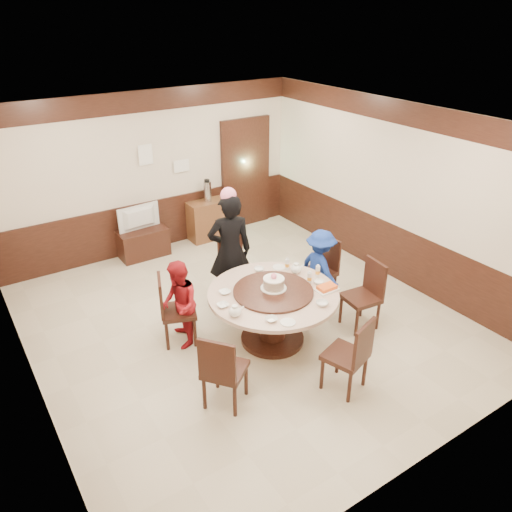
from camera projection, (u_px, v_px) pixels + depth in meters
room at (244, 254)px, 6.62m from camera, size 6.00×6.04×2.84m
banquet_table at (273, 307)px, 6.47m from camera, size 1.68×1.68×0.78m
chair_0 at (319, 281)px, 7.53m from camera, size 0.48×0.47×0.97m
chair_1 at (237, 279)px, 7.59m from camera, size 0.45×0.46×0.97m
chair_2 at (178, 321)px, 6.58m from camera, size 0.57×0.57×0.97m
chair_3 at (225, 381)px, 5.53m from camera, size 0.62×0.62×0.97m
chair_4 at (346, 367)px, 5.75m from camera, size 0.55×0.56×0.97m
chair_5 at (361, 307)px, 6.89m from camera, size 0.49×0.49×0.97m
person_standing at (230, 251)px, 7.14m from camera, size 0.74×0.61×1.75m
person_red at (179, 305)px, 6.39m from camera, size 0.60×0.68×1.19m
person_blue at (320, 268)px, 7.26m from camera, size 0.45×0.78×1.19m
birthday_cake at (274, 283)px, 6.37m from camera, size 0.34×0.34×0.22m
teapot_left at (235, 312)px, 5.86m from camera, size 0.17×0.15×0.13m
teapot_right at (296, 269)px, 6.80m from camera, size 0.17×0.15×0.13m
bowl_0 at (225, 292)px, 6.34m from camera, size 0.14×0.14×0.03m
bowl_1 at (322, 304)px, 6.09m from camera, size 0.15×0.15×0.05m
bowl_2 at (271, 319)px, 5.80m from camera, size 0.14×0.14×0.03m
bowl_3 at (319, 282)px, 6.56m from camera, size 0.14×0.14×0.04m
bowl_4 at (223, 305)px, 6.06m from camera, size 0.14×0.14×0.04m
bowl_5 at (259, 269)px, 6.87m from camera, size 0.14×0.14×0.04m
saucer_near at (288, 322)px, 5.76m from camera, size 0.18×0.18×0.01m
saucer_far at (279, 267)px, 6.96m from camera, size 0.18×0.18×0.01m
shrimp_platter at (327, 288)px, 6.41m from camera, size 0.30×0.20×0.06m
bottle_0 at (309, 278)px, 6.54m from camera, size 0.06×0.06×0.16m
bottle_1 at (318, 271)px, 6.70m from camera, size 0.06×0.06×0.16m
bottle_2 at (287, 264)px, 6.88m from camera, size 0.06×0.06×0.16m
tv_stand at (143, 243)px, 8.84m from camera, size 0.85×0.45×0.50m
television at (141, 218)px, 8.62m from camera, size 0.76×0.16×0.44m
side_cabinet at (209, 220)px, 9.46m from camera, size 0.80×0.40×0.75m
thermos at (207, 191)px, 9.20m from camera, size 0.15×0.15×0.38m
notice_left at (146, 155)px, 8.45m from camera, size 0.25×0.00×0.35m
notice_right at (182, 166)px, 8.90m from camera, size 0.30×0.00×0.22m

